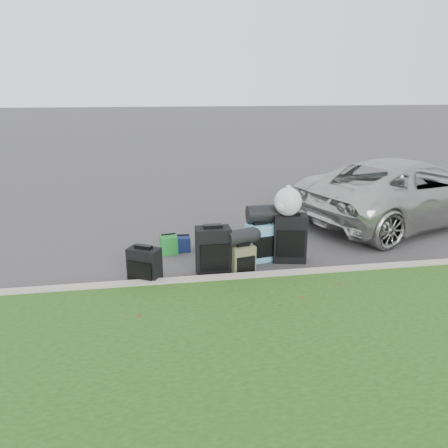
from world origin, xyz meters
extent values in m
plane|color=#383535|center=(0.00, 0.00, 0.00)|extent=(120.00, 120.00, 0.00)
cube|color=#9E937F|center=(0.00, -1.00, 0.07)|extent=(120.00, 0.18, 0.15)
imported|color=#B7B7B2|center=(3.98, 1.47, 0.67)|extent=(5.27, 3.69, 1.33)
cube|color=black|center=(-1.41, -0.79, 0.28)|extent=(0.51, 0.44, 0.56)
cube|color=black|center=(-0.39, -0.56, 0.37)|extent=(0.52, 0.31, 0.74)
cube|color=#47472E|center=(0.04, -0.69, 0.24)|extent=(0.38, 0.28, 0.48)
cube|color=teal|center=(0.43, -0.15, 0.31)|extent=(0.48, 0.33, 0.63)
cube|color=black|center=(0.91, -0.23, 0.39)|extent=(0.58, 0.42, 0.79)
cube|color=#1C822A|center=(-1.02, 0.41, 0.16)|extent=(0.31, 0.26, 0.31)
cube|color=navy|center=(-0.77, 0.49, 0.13)|extent=(0.24, 0.19, 0.26)
cylinder|color=black|center=(0.03, -0.61, 0.60)|extent=(0.50, 0.37, 0.24)
cylinder|color=black|center=(0.50, -0.07, 0.78)|extent=(0.53, 0.30, 0.30)
sphere|color=silver|center=(0.85, -0.24, 1.01)|extent=(0.44, 0.44, 0.44)
camera|label=1|loc=(-1.23, -6.65, 2.73)|focal=35.00mm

